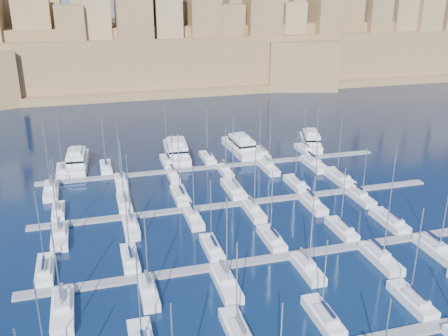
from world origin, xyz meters
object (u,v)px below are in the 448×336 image
object	(u,v)px
motor_yacht_a	(77,161)
sailboat_2	(238,332)
sailboat_4	(412,300)
motor_yacht_c	(241,146)
motor_yacht_b	(177,150)
motor_yacht_d	(311,141)

from	to	relation	value
motor_yacht_a	sailboat_2	bearing A→B (deg)	-74.45
sailboat_4	motor_yacht_a	world-z (taller)	sailboat_4
sailboat_4	motor_yacht_a	bearing A→B (deg)	122.78
sailboat_4	motor_yacht_c	xyz separation A→B (m)	(-3.01, 70.42, 0.98)
motor_yacht_c	sailboat_4	bearing A→B (deg)	-87.55
sailboat_2	sailboat_4	distance (m)	25.62
motor_yacht_a	motor_yacht_b	distance (m)	24.91
motor_yacht_b	motor_yacht_d	world-z (taller)	same
motor_yacht_b	motor_yacht_d	distance (m)	36.96
sailboat_2	motor_yacht_b	size ratio (longest dim) A/B	0.72
sailboat_4	motor_yacht_c	size ratio (longest dim) A/B	0.87
motor_yacht_a	sailboat_4	bearing A→B (deg)	-57.22
sailboat_4	motor_yacht_b	xyz separation A→B (m)	(-20.17, 71.15, 0.98)
motor_yacht_a	motor_yacht_d	distance (m)	61.80
motor_yacht_b	motor_yacht_c	xyz separation A→B (m)	(17.16, -0.74, 0.00)
motor_yacht_a	motor_yacht_d	size ratio (longest dim) A/B	1.04
motor_yacht_b	motor_yacht_c	bearing A→B (deg)	-2.46
sailboat_4	motor_yacht_a	distance (m)	83.21
motor_yacht_b	motor_yacht_a	bearing A→B (deg)	-177.25
sailboat_2	sailboat_4	xyz separation A→B (m)	(25.62, -0.13, 0.01)
motor_yacht_d	sailboat_4	bearing A→B (deg)	-103.55
sailboat_4	motor_yacht_b	world-z (taller)	sailboat_4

